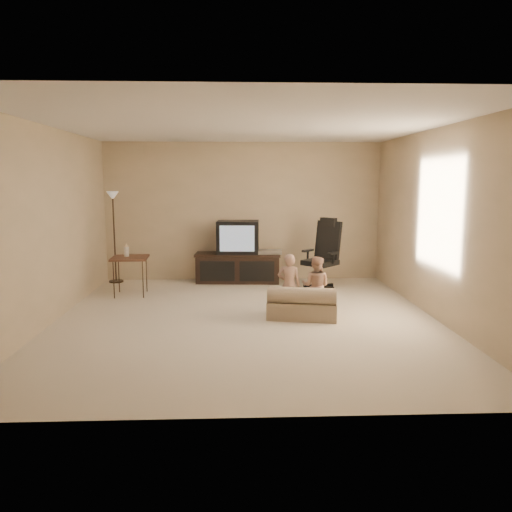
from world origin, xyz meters
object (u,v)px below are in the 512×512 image
Objects in this scene: side_table at (130,258)px; child_sofa at (302,305)px; office_chair at (323,263)px; floor_lamp at (113,216)px; toddler_left at (289,285)px; tv_stand at (238,257)px; toddler_right at (316,286)px.

child_sofa is at bearing -30.08° from side_table.
child_sofa is (-0.59, -1.85, -0.25)m from office_chair.
floor_lamp reaches higher than toddler_left.
side_table is at bearing -20.75° from toddler_left.
side_table is (-3.15, -0.36, 0.17)m from office_chair.
tv_stand is at bearing -159.48° from office_chair.
toddler_right is at bearing -61.99° from tv_stand.
office_chair is 1.21× the size of child_sofa.
office_chair is (1.42, -0.62, -0.03)m from tv_stand.
toddler_right is at bearing -35.93° from floor_lamp.
tv_stand is 1.31× the size of office_chair.
toddler_left is at bearing 26.96° from toddler_right.
side_table is at bearing 161.00° from child_sofa.
floor_lamp is at bearing 114.58° from side_table.
toddler_right is (0.21, 0.17, 0.22)m from child_sofa.
office_chair reaches higher than child_sofa.
side_table reaches higher than toddler_right.
toddler_left is (-0.75, -1.71, -0.00)m from office_chair.
child_sofa is at bearing -67.70° from tv_stand.
office_chair is 1.48× the size of toddler_right.
toddler_left is at bearing -70.35° from tv_stand.
floor_lamp is (-0.48, 1.04, 0.59)m from side_table.
floor_lamp reaches higher than child_sofa.
office_chair is 0.73× the size of floor_lamp.
tv_stand is at bearing -44.76° from toddler_right.
office_chair is 1.96m from child_sofa.
toddler_left reaches higher than side_table.
side_table is 1.03× the size of toddler_right.
toddler_left is (2.40, -1.35, -0.17)m from side_table.
tv_stand reaches higher than side_table.
toddler_right is (0.37, 0.04, -0.02)m from toddler_left.
toddler_left is at bearing -39.74° from floor_lamp.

